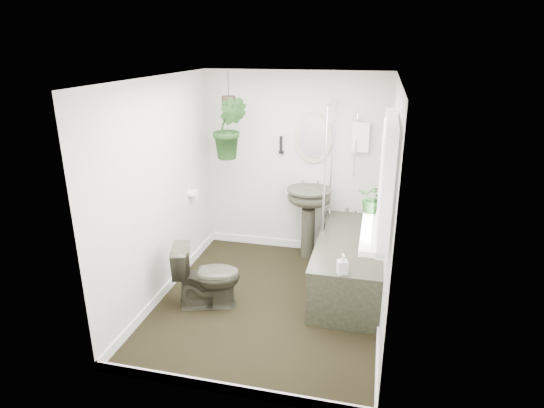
# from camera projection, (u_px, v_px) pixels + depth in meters

# --- Properties ---
(floor) EXTENTS (2.30, 2.80, 0.02)m
(floor) POSITION_uv_depth(u_px,v_px,m) (269.00, 302.00, 4.85)
(floor) COLOR black
(floor) RESTS_ON ground
(ceiling) EXTENTS (2.30, 2.80, 0.02)m
(ceiling) POSITION_uv_depth(u_px,v_px,m) (268.00, 77.00, 4.07)
(ceiling) COLOR white
(ceiling) RESTS_ON ground
(wall_back) EXTENTS (2.30, 0.02, 2.30)m
(wall_back) POSITION_uv_depth(u_px,v_px,m) (295.00, 164.00, 5.75)
(wall_back) COLOR silver
(wall_back) RESTS_ON ground
(wall_front) EXTENTS (2.30, 0.02, 2.30)m
(wall_front) POSITION_uv_depth(u_px,v_px,m) (221.00, 264.00, 3.17)
(wall_front) COLOR silver
(wall_front) RESTS_ON ground
(wall_left) EXTENTS (0.02, 2.80, 2.30)m
(wall_left) POSITION_uv_depth(u_px,v_px,m) (160.00, 191.00, 4.71)
(wall_left) COLOR silver
(wall_left) RESTS_ON ground
(wall_right) EXTENTS (0.02, 2.80, 2.30)m
(wall_right) POSITION_uv_depth(u_px,v_px,m) (390.00, 209.00, 4.21)
(wall_right) COLOR silver
(wall_right) RESTS_ON ground
(skirting) EXTENTS (2.30, 2.80, 0.10)m
(skirting) POSITION_uv_depth(u_px,v_px,m) (269.00, 297.00, 4.83)
(skirting) COLOR white
(skirting) RESTS_ON floor
(bathtub) EXTENTS (0.72, 1.72, 0.58)m
(bathtub) POSITION_uv_depth(u_px,v_px,m) (349.00, 264.00, 5.03)
(bathtub) COLOR #333226
(bathtub) RESTS_ON floor
(bath_screen) EXTENTS (0.04, 0.72, 1.40)m
(bath_screen) POSITION_uv_depth(u_px,v_px,m) (329.00, 164.00, 5.22)
(bath_screen) COLOR silver
(bath_screen) RESTS_ON bathtub
(shower_box) EXTENTS (0.20, 0.10, 0.35)m
(shower_box) POSITION_uv_depth(u_px,v_px,m) (361.00, 137.00, 5.38)
(shower_box) COLOR white
(shower_box) RESTS_ON wall_back
(oval_mirror) EXTENTS (0.46, 0.03, 0.62)m
(oval_mirror) POSITION_uv_depth(u_px,v_px,m) (313.00, 138.00, 5.55)
(oval_mirror) COLOR #C3B08E
(oval_mirror) RESTS_ON wall_back
(wall_sconce) EXTENTS (0.04, 0.04, 0.22)m
(wall_sconce) POSITION_uv_depth(u_px,v_px,m) (281.00, 145.00, 5.66)
(wall_sconce) COLOR black
(wall_sconce) RESTS_ON wall_back
(toilet_roll_holder) EXTENTS (0.11, 0.11, 0.11)m
(toilet_roll_holder) POSITION_uv_depth(u_px,v_px,m) (193.00, 194.00, 5.42)
(toilet_roll_holder) COLOR white
(toilet_roll_holder) RESTS_ON wall_left
(window_recess) EXTENTS (0.08, 1.00, 0.90)m
(window_recess) POSITION_uv_depth(u_px,v_px,m) (387.00, 177.00, 3.41)
(window_recess) COLOR white
(window_recess) RESTS_ON wall_right
(window_sill) EXTENTS (0.18, 1.00, 0.04)m
(window_sill) POSITION_uv_depth(u_px,v_px,m) (373.00, 228.00, 3.57)
(window_sill) COLOR white
(window_sill) RESTS_ON wall_right
(window_blinds) EXTENTS (0.01, 0.86, 0.76)m
(window_blinds) POSITION_uv_depth(u_px,v_px,m) (381.00, 177.00, 3.42)
(window_blinds) COLOR white
(window_blinds) RESTS_ON wall_right
(toilet) EXTENTS (0.75, 0.56, 0.69)m
(toilet) POSITION_uv_depth(u_px,v_px,m) (207.00, 276.00, 4.66)
(toilet) COLOR #333226
(toilet) RESTS_ON floor
(pedestal_sink) EXTENTS (0.58, 0.50, 0.92)m
(pedestal_sink) POSITION_uv_depth(u_px,v_px,m) (308.00, 223.00, 5.70)
(pedestal_sink) COLOR #333226
(pedestal_sink) RESTS_ON floor
(sill_plant) EXTENTS (0.28, 0.26, 0.25)m
(sill_plant) POSITION_uv_depth(u_px,v_px,m) (372.00, 198.00, 3.80)
(sill_plant) COLOR black
(sill_plant) RESTS_ON window_sill
(hanging_plant) EXTENTS (0.44, 0.38, 0.74)m
(hanging_plant) POSITION_uv_depth(u_px,v_px,m) (230.00, 128.00, 5.31)
(hanging_plant) COLOR black
(hanging_plant) RESTS_ON ceiling
(soap_bottle) EXTENTS (0.12, 0.12, 0.20)m
(soap_bottle) POSITION_uv_depth(u_px,v_px,m) (342.00, 264.00, 4.18)
(soap_bottle) COLOR black
(soap_bottle) RESTS_ON bathtub
(hanging_pot) EXTENTS (0.16, 0.16, 0.12)m
(hanging_pot) POSITION_uv_depth(u_px,v_px,m) (229.00, 101.00, 5.21)
(hanging_pot) COLOR black
(hanging_pot) RESTS_ON ceiling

